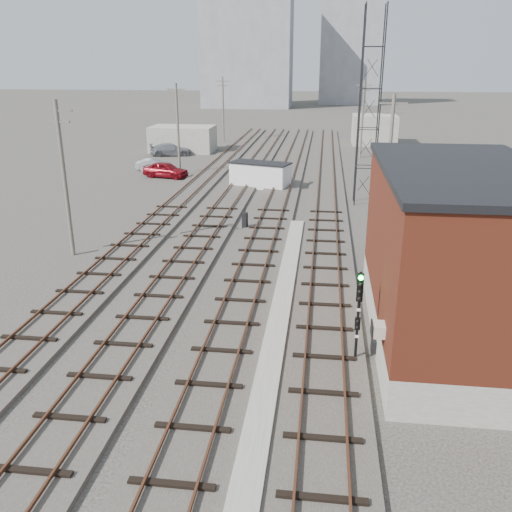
% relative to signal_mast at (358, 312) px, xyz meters
% --- Properties ---
extents(ground, '(320.00, 320.00, 0.00)m').
position_rel_signal_mast_xyz_m(ground, '(-3.70, 50.38, -2.12)').
color(ground, '#282621').
rests_on(ground, ground).
extents(track_right, '(3.20, 90.00, 0.39)m').
position_rel_signal_mast_xyz_m(track_right, '(-1.20, 29.38, -2.02)').
color(track_right, '#332D28').
rests_on(track_right, ground).
extents(track_mid_right, '(3.20, 90.00, 0.39)m').
position_rel_signal_mast_xyz_m(track_mid_right, '(-5.20, 29.38, -2.02)').
color(track_mid_right, '#332D28').
rests_on(track_mid_right, ground).
extents(track_mid_left, '(3.20, 90.00, 0.39)m').
position_rel_signal_mast_xyz_m(track_mid_left, '(-9.20, 29.38, -2.02)').
color(track_mid_left, '#332D28').
rests_on(track_mid_left, ground).
extents(track_left, '(3.20, 90.00, 0.39)m').
position_rel_signal_mast_xyz_m(track_left, '(-13.20, 29.38, -2.02)').
color(track_left, '#332D28').
rests_on(track_left, ground).
extents(platform_curb, '(0.90, 28.00, 0.26)m').
position_rel_signal_mast_xyz_m(platform_curb, '(-3.20, 4.38, -1.99)').
color(platform_curb, gray).
rests_on(platform_curb, ground).
extents(brick_building, '(6.54, 12.20, 7.22)m').
position_rel_signal_mast_xyz_m(brick_building, '(3.80, 2.38, 1.51)').
color(brick_building, gray).
rests_on(brick_building, ground).
extents(lattice_tower, '(1.60, 1.60, 15.00)m').
position_rel_signal_mast_xyz_m(lattice_tower, '(1.80, 25.38, 5.38)').
color(lattice_tower, black).
rests_on(lattice_tower, ground).
extents(utility_pole_left_a, '(1.80, 0.24, 9.00)m').
position_rel_signal_mast_xyz_m(utility_pole_left_a, '(-16.20, 10.38, 2.68)').
color(utility_pole_left_a, '#595147').
rests_on(utility_pole_left_a, ground).
extents(utility_pole_left_b, '(1.80, 0.24, 9.00)m').
position_rel_signal_mast_xyz_m(utility_pole_left_b, '(-16.20, 35.38, 2.68)').
color(utility_pole_left_b, '#595147').
rests_on(utility_pole_left_b, ground).
extents(utility_pole_left_c, '(1.80, 0.24, 9.00)m').
position_rel_signal_mast_xyz_m(utility_pole_left_c, '(-16.20, 60.38, 2.68)').
color(utility_pole_left_c, '#595147').
rests_on(utility_pole_left_c, ground).
extents(utility_pole_right_a, '(1.80, 0.24, 9.00)m').
position_rel_signal_mast_xyz_m(utility_pole_right_a, '(2.80, 18.38, 2.68)').
color(utility_pole_right_a, '#595147').
rests_on(utility_pole_right_a, ground).
extents(utility_pole_right_b, '(1.80, 0.24, 9.00)m').
position_rel_signal_mast_xyz_m(utility_pole_right_b, '(2.80, 48.38, 2.68)').
color(utility_pole_right_b, '#595147').
rests_on(utility_pole_right_b, ground).
extents(apartment_left, '(22.00, 14.00, 30.00)m').
position_rel_signal_mast_xyz_m(apartment_left, '(-21.70, 125.38, 12.88)').
color(apartment_left, gray).
rests_on(apartment_left, ground).
extents(apartment_right, '(16.00, 12.00, 26.00)m').
position_rel_signal_mast_xyz_m(apartment_right, '(4.30, 140.38, 10.88)').
color(apartment_right, gray).
rests_on(apartment_right, ground).
extents(shed_left, '(8.00, 5.00, 3.20)m').
position_rel_signal_mast_xyz_m(shed_left, '(-19.70, 50.38, -0.52)').
color(shed_left, gray).
rests_on(shed_left, ground).
extents(shed_right, '(6.00, 6.00, 4.00)m').
position_rel_signal_mast_xyz_m(shed_right, '(5.30, 60.38, -0.12)').
color(shed_right, gray).
rests_on(shed_right, ground).
extents(signal_mast, '(0.40, 0.40, 3.70)m').
position_rel_signal_mast_xyz_m(signal_mast, '(0.00, 0.00, 0.00)').
color(signal_mast, gray).
rests_on(signal_mast, ground).
extents(switch_stand, '(0.40, 0.40, 1.42)m').
position_rel_signal_mast_xyz_m(switch_stand, '(-6.73, 16.80, -1.45)').
color(switch_stand, black).
rests_on(switch_stand, ground).
extents(site_trailer, '(5.93, 3.92, 2.30)m').
position_rel_signal_mast_xyz_m(site_trailer, '(-7.28, 30.39, -0.96)').
color(site_trailer, white).
rests_on(site_trailer, ground).
extents(car_red, '(4.86, 2.80, 1.56)m').
position_rel_signal_mast_xyz_m(car_red, '(-17.19, 33.65, -1.34)').
color(car_red, maroon).
rests_on(car_red, ground).
extents(car_silver, '(3.86, 1.88, 1.22)m').
position_rel_signal_mast_xyz_m(car_silver, '(-19.56, 37.24, -1.51)').
color(car_silver, '#AEAFB6').
rests_on(car_silver, ground).
extents(car_grey, '(5.40, 3.23, 1.47)m').
position_rel_signal_mast_xyz_m(car_grey, '(-20.41, 46.89, -1.39)').
color(car_grey, gray).
rests_on(car_grey, ground).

